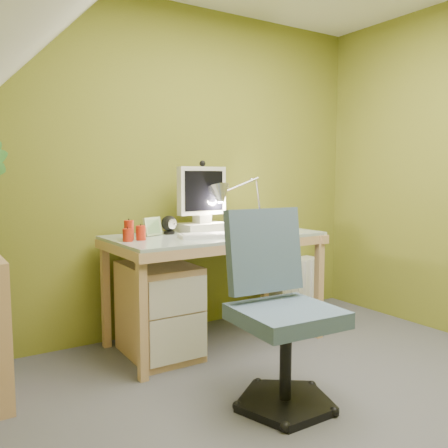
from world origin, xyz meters
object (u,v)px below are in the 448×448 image
desk (215,288)px  desk_lamp (253,191)px  monitor (202,196)px  radiator (295,284)px  task_chair (286,312)px

desk → desk_lamp: size_ratio=2.58×
monitor → desk_lamp: desk_lamp is taller
radiator → desk: bearing=-164.1°
desk → task_chair: bearing=-102.4°
task_chair → radiator: task_chair is taller
desk → monitor: size_ratio=2.86×
task_chair → monitor: bearing=84.3°
desk → radiator: (1.01, 0.32, -0.16)m
monitor → desk_lamp: (0.45, 0.00, 0.03)m
monitor → radiator: bearing=3.3°
desk_lamp → radiator: size_ratio=1.25×
monitor → task_chair: size_ratio=0.51×
desk_lamp → task_chair: size_ratio=0.57×
task_chair → radiator: bearing=50.8°
desk → task_chair: (-0.18, -0.98, 0.11)m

